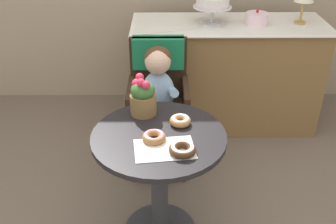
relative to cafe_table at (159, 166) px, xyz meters
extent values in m
cylinder|color=black|center=(0.00, 0.00, 0.20)|extent=(0.72, 0.72, 0.03)
cylinder|color=#333338|center=(0.00, 0.00, -0.16)|extent=(0.10, 0.10, 0.69)
cube|color=#332114|center=(-0.01, 0.65, -0.04)|extent=(0.42, 0.42, 0.04)
cube|color=#332114|center=(-0.01, 0.84, 0.22)|extent=(0.40, 0.04, 0.46)
cube|color=#332114|center=(-0.20, 0.65, 0.08)|extent=(0.04, 0.38, 0.18)
cube|color=#332114|center=(0.18, 0.65, 0.08)|extent=(0.04, 0.38, 0.18)
cube|color=#197247|center=(-0.01, 0.84, 0.34)|extent=(0.36, 0.11, 0.22)
cylinder|color=#332114|center=(-0.19, 0.47, -0.28)|extent=(0.03, 0.03, 0.45)
cylinder|color=#332114|center=(0.17, 0.47, -0.28)|extent=(0.03, 0.03, 0.45)
cylinder|color=#332114|center=(-0.19, 0.83, -0.28)|extent=(0.03, 0.03, 0.45)
cylinder|color=#332114|center=(0.17, 0.83, -0.28)|extent=(0.03, 0.03, 0.45)
ellipsoid|color=#8CADCC|center=(-0.01, 0.63, 0.14)|extent=(0.22, 0.16, 0.30)
sphere|color=#E0B293|center=(-0.01, 0.62, 0.36)|extent=(0.17, 0.17, 0.17)
ellipsoid|color=#4C2D19|center=(-0.01, 0.64, 0.38)|extent=(0.17, 0.17, 0.14)
cylinder|color=#8CADCC|center=(-0.11, 0.54, 0.19)|extent=(0.08, 0.23, 0.13)
sphere|color=#E0B293|center=(-0.10, 0.47, 0.12)|extent=(0.06, 0.06, 0.06)
cylinder|color=#8CADCC|center=(0.08, 0.54, 0.19)|extent=(0.08, 0.23, 0.13)
sphere|color=#E0B293|center=(0.07, 0.47, 0.12)|extent=(0.06, 0.06, 0.06)
cylinder|color=#3F4760|center=(-0.07, 0.55, 0.03)|extent=(0.09, 0.22, 0.09)
cylinder|color=#3F4760|center=(-0.07, 0.44, -0.14)|extent=(0.08, 0.08, 0.26)
cylinder|color=#3F4760|center=(0.04, 0.55, 0.03)|extent=(0.09, 0.22, 0.09)
cylinder|color=#3F4760|center=(0.04, 0.44, -0.14)|extent=(0.08, 0.08, 0.26)
cube|color=white|center=(0.03, -0.13, 0.21)|extent=(0.32, 0.23, 0.00)
torus|color=#AD7542|center=(0.12, 0.10, 0.23)|extent=(0.12, 0.12, 0.04)
torus|color=white|center=(0.12, 0.10, 0.24)|extent=(0.10, 0.10, 0.02)
torus|color=#936033|center=(-0.02, -0.05, 0.23)|extent=(0.12, 0.12, 0.04)
torus|color=pink|center=(-0.02, -0.05, 0.24)|extent=(0.11, 0.11, 0.02)
torus|color=#4C2D19|center=(0.12, -0.16, 0.23)|extent=(0.14, 0.14, 0.04)
torus|color=white|center=(0.12, -0.16, 0.24)|extent=(0.12, 0.12, 0.02)
cylinder|color=brown|center=(-0.09, 0.22, 0.27)|extent=(0.15, 0.15, 0.12)
ellipsoid|color=#38662D|center=(-0.09, 0.22, 0.36)|extent=(0.14, 0.14, 0.10)
sphere|color=#D82D4C|center=(-0.07, 0.22, 0.36)|extent=(0.05, 0.05, 0.05)
sphere|color=#D82D4C|center=(-0.06, 0.27, 0.35)|extent=(0.05, 0.05, 0.05)
sphere|color=#D82D4C|center=(-0.11, 0.26, 0.42)|extent=(0.05, 0.05, 0.05)
sphere|color=#D82D4C|center=(-0.12, 0.24, 0.39)|extent=(0.06, 0.06, 0.06)
sphere|color=#D82D4C|center=(-0.11, 0.21, 0.38)|extent=(0.06, 0.06, 0.06)
sphere|color=#D82D4C|center=(-0.10, 0.20, 0.42)|extent=(0.05, 0.05, 0.05)
sphere|color=#D82D4C|center=(-0.07, 0.18, 0.41)|extent=(0.05, 0.05, 0.05)
cube|color=olive|center=(0.55, 1.30, -0.06)|extent=(1.50, 0.56, 0.90)
cube|color=white|center=(0.55, 1.30, 0.39)|extent=(1.56, 0.62, 0.01)
cylinder|color=silver|center=(0.40, 1.30, 0.40)|extent=(0.16, 0.16, 0.01)
cylinder|color=silver|center=(0.40, 1.30, 0.46)|extent=(0.03, 0.03, 0.12)
cylinder|color=silver|center=(0.40, 1.30, 0.53)|extent=(0.30, 0.30, 0.01)
cylinder|color=white|center=(0.40, 1.30, 0.57)|extent=(0.26, 0.25, 0.08)
cylinder|color=silver|center=(0.40, 1.30, 0.54)|extent=(0.26, 0.26, 0.01)
cylinder|color=silver|center=(0.75, 1.27, 0.44)|extent=(0.17, 0.17, 0.09)
sphere|color=red|center=(0.75, 1.27, 0.50)|extent=(0.02, 0.02, 0.02)
cylinder|color=#B28C47|center=(1.10, 1.30, 0.40)|extent=(0.09, 0.09, 0.01)
cylinder|color=#B28C47|center=(1.10, 1.30, 0.49)|extent=(0.02, 0.02, 0.16)
camera|label=1|loc=(0.03, -1.72, 1.37)|focal=41.89mm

